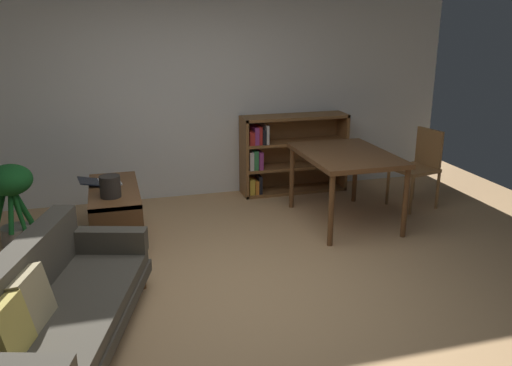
{
  "coord_description": "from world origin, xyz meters",
  "views": [
    {
      "loc": [
        -0.93,
        -3.77,
        2.17
      ],
      "look_at": [
        0.25,
        0.43,
        0.81
      ],
      "focal_mm": 37.58,
      "sensor_mm": 36.0,
      "label": 1
    }
  ],
  "objects_px": {
    "desk_speaker": "(110,186)",
    "bookshelf": "(286,153)",
    "dining_chair_near": "(420,164)",
    "open_laptop": "(102,182)",
    "fabric_couch": "(51,306)",
    "potted_floor_plant": "(11,194)",
    "media_console": "(116,215)",
    "dining_table": "(346,160)"
  },
  "relations": [
    {
      "from": "desk_speaker",
      "to": "bookshelf",
      "type": "height_order",
      "value": "bookshelf"
    },
    {
      "from": "dining_chair_near",
      "to": "open_laptop",
      "type": "bearing_deg",
      "value": 178.6
    },
    {
      "from": "fabric_couch",
      "to": "bookshelf",
      "type": "height_order",
      "value": "bookshelf"
    },
    {
      "from": "fabric_couch",
      "to": "potted_floor_plant",
      "type": "distance_m",
      "value": 2.04
    },
    {
      "from": "desk_speaker",
      "to": "potted_floor_plant",
      "type": "height_order",
      "value": "potted_floor_plant"
    },
    {
      "from": "potted_floor_plant",
      "to": "dining_chair_near",
      "type": "xyz_separation_m",
      "value": [
        4.44,
        -0.05,
        -0.01
      ]
    },
    {
      "from": "fabric_couch",
      "to": "media_console",
      "type": "bearing_deg",
      "value": 75.63
    },
    {
      "from": "fabric_couch",
      "to": "open_laptop",
      "type": "distance_m",
      "value": 2.05
    },
    {
      "from": "desk_speaker",
      "to": "bookshelf",
      "type": "xyz_separation_m",
      "value": [
        2.19,
        1.34,
        -0.16
      ]
    },
    {
      "from": "open_laptop",
      "to": "potted_floor_plant",
      "type": "xyz_separation_m",
      "value": [
        -0.85,
        -0.04,
        -0.05
      ]
    },
    {
      "from": "potted_floor_plant",
      "to": "dining_table",
      "type": "xyz_separation_m",
      "value": [
        3.38,
        -0.28,
        0.17
      ]
    },
    {
      "from": "open_laptop",
      "to": "potted_floor_plant",
      "type": "height_order",
      "value": "potted_floor_plant"
    },
    {
      "from": "bookshelf",
      "to": "dining_table",
      "type": "bearing_deg",
      "value": -77.73
    },
    {
      "from": "fabric_couch",
      "to": "dining_table",
      "type": "height_order",
      "value": "dining_table"
    },
    {
      "from": "bookshelf",
      "to": "open_laptop",
      "type": "bearing_deg",
      "value": -158.86
    },
    {
      "from": "desk_speaker",
      "to": "potted_floor_plant",
      "type": "xyz_separation_m",
      "value": [
        -0.93,
        0.42,
        -0.13
      ]
    },
    {
      "from": "desk_speaker",
      "to": "dining_table",
      "type": "height_order",
      "value": "dining_table"
    },
    {
      "from": "potted_floor_plant",
      "to": "fabric_couch",
      "type": "bearing_deg",
      "value": -75.91
    },
    {
      "from": "dining_chair_near",
      "to": "desk_speaker",
      "type": "bearing_deg",
      "value": -173.91
    },
    {
      "from": "media_console",
      "to": "bookshelf",
      "type": "bearing_deg",
      "value": 26.46
    },
    {
      "from": "potted_floor_plant",
      "to": "bookshelf",
      "type": "bearing_deg",
      "value": 16.42
    },
    {
      "from": "dining_chair_near",
      "to": "bookshelf",
      "type": "relative_size",
      "value": 0.68
    },
    {
      "from": "potted_floor_plant",
      "to": "open_laptop",
      "type": "bearing_deg",
      "value": 2.84
    },
    {
      "from": "dining_table",
      "to": "bookshelf",
      "type": "distance_m",
      "value": 1.24
    },
    {
      "from": "open_laptop",
      "to": "dining_table",
      "type": "distance_m",
      "value": 2.55
    },
    {
      "from": "desk_speaker",
      "to": "potted_floor_plant",
      "type": "bearing_deg",
      "value": 155.63
    },
    {
      "from": "desk_speaker",
      "to": "dining_chair_near",
      "type": "relative_size",
      "value": 0.22
    },
    {
      "from": "open_laptop",
      "to": "dining_table",
      "type": "xyz_separation_m",
      "value": [
        2.53,
        -0.32,
        0.13
      ]
    },
    {
      "from": "dining_chair_near",
      "to": "bookshelf",
      "type": "bearing_deg",
      "value": 143.78
    },
    {
      "from": "fabric_couch",
      "to": "potted_floor_plant",
      "type": "height_order",
      "value": "potted_floor_plant"
    },
    {
      "from": "fabric_couch",
      "to": "bookshelf",
      "type": "xyz_separation_m",
      "value": [
        2.63,
        2.89,
        0.16
      ]
    },
    {
      "from": "media_console",
      "to": "dining_chair_near",
      "type": "distance_m",
      "value": 3.49
    },
    {
      "from": "dining_table",
      "to": "bookshelf",
      "type": "xyz_separation_m",
      "value": [
        -0.26,
        1.2,
        -0.2
      ]
    },
    {
      "from": "desk_speaker",
      "to": "dining_chair_near",
      "type": "distance_m",
      "value": 3.53
    },
    {
      "from": "media_console",
      "to": "desk_speaker",
      "type": "distance_m",
      "value": 0.46
    },
    {
      "from": "fabric_couch",
      "to": "desk_speaker",
      "type": "bearing_deg",
      "value": 74.33
    },
    {
      "from": "open_laptop",
      "to": "dining_chair_near",
      "type": "xyz_separation_m",
      "value": [
        3.59,
        -0.09,
        -0.06
      ]
    },
    {
      "from": "fabric_couch",
      "to": "dining_table",
      "type": "distance_m",
      "value": 3.36
    },
    {
      "from": "open_laptop",
      "to": "fabric_couch",
      "type": "bearing_deg",
      "value": -100.08
    },
    {
      "from": "fabric_couch",
      "to": "desk_speaker",
      "type": "height_order",
      "value": "desk_speaker"
    },
    {
      "from": "open_laptop",
      "to": "dining_chair_near",
      "type": "distance_m",
      "value": 3.59
    },
    {
      "from": "media_console",
      "to": "open_laptop",
      "type": "height_order",
      "value": "open_laptop"
    }
  ]
}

